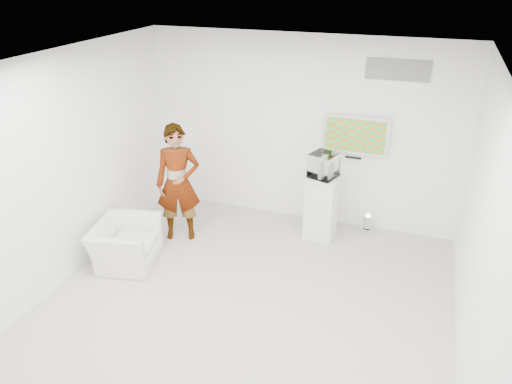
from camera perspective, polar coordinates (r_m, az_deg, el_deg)
room at (r=5.73m, az=-1.14°, el=-0.45°), size 5.01×5.01×3.00m
tv at (r=7.73m, az=11.31°, el=6.41°), size 1.00×0.08×0.60m
logo_decal at (r=7.47m, az=15.90°, el=13.25°), size 0.90×0.02×0.30m
person at (r=7.57m, az=-8.89°, el=1.00°), size 0.78×0.66×1.82m
armchair at (r=7.34m, az=-14.68°, el=-5.71°), size 1.01×1.10×0.61m
pedestal at (r=7.76m, az=7.47°, el=-1.65°), size 0.51×0.51×1.00m
floor_uplight at (r=8.15m, az=12.59°, el=-3.47°), size 0.22×0.22×0.30m
vitrine at (r=7.48m, az=7.76°, el=3.04°), size 0.46×0.46×0.37m
console at (r=7.50m, az=7.73°, el=2.60°), size 0.09×0.18×0.24m
wii_remote at (r=7.43m, az=-7.23°, el=6.66°), size 0.08×0.16×0.04m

